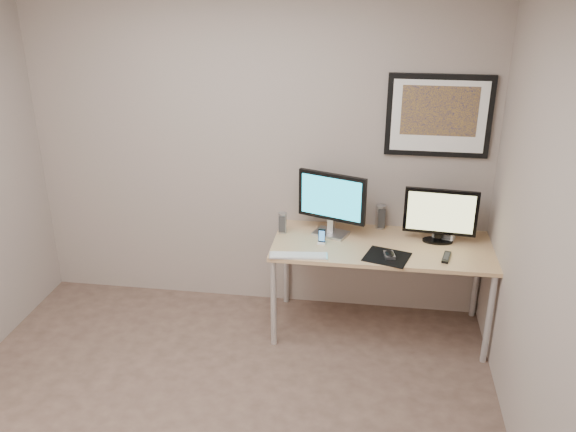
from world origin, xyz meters
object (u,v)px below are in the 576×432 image
framed_art (439,116)px  keyboard (298,255)px  speaker_right (381,217)px  phone_dock (322,236)px  desk (382,252)px  monitor_tv (440,214)px  speaker_left (282,223)px  fan_unit (445,224)px  monitor_large (332,201)px

framed_art → keyboard: 1.43m
speaker_right → phone_dock: size_ratio=1.59×
desk → monitor_tv: bearing=13.9°
phone_dock → monitor_tv: bearing=17.1°
speaker_left → keyboard: (0.17, -0.39, -0.07)m
framed_art → monitor_tv: size_ratio=1.43×
phone_dock → fan_unit: 0.92m
phone_dock → keyboard: (-0.14, -0.23, -0.05)m
monitor_large → keyboard: monitor_large is taller
desk → speaker_left: speaker_left is taller
keyboard → speaker_right: bearing=40.0°
speaker_left → speaker_right: 0.77m
framed_art → fan_unit: (0.11, -0.17, -0.77)m
framed_art → phone_dock: framed_art is taller
monitor_tv → speaker_left: size_ratio=3.30×
framed_art → speaker_right: 0.88m
monitor_large → monitor_tv: monitor_large is taller
monitor_large → fan_unit: (0.84, 0.05, -0.15)m
monitor_tv → desk: bearing=-161.3°
desk → speaker_right: (-0.02, 0.30, 0.16)m
monitor_large → keyboard: size_ratio=1.25×
desk → speaker_right: 0.34m
speaker_left → keyboard: speaker_left is taller
framed_art → fan_unit: bearing=-57.6°
monitor_large → monitor_tv: (0.79, -0.02, -0.05)m
phone_dock → speaker_left: bearing=159.9°
desk → monitor_tv: monitor_tv is taller
speaker_left → framed_art: bearing=9.1°
desk → monitor_large: (-0.39, 0.12, 0.34)m
monitor_large → monitor_tv: size_ratio=0.98×
monitor_large → keyboard: bearing=-96.2°
monitor_tv → speaker_right: size_ratio=2.82×
desk → fan_unit: fan_unit is taller
monitor_tv → keyboard: size_ratio=1.28×
speaker_left → fan_unit: bearing=0.4°
speaker_right → monitor_large: bearing=-164.9°
phone_dock → fan_unit: fan_unit is taller
speaker_left → keyboard: 0.43m
desk → speaker_right: speaker_right is taller
speaker_right → framed_art: bearing=-6.7°
monitor_large → fan_unit: bearing=23.1°
framed_art → monitor_tv: bearing=-76.4°
fan_unit → monitor_large: bearing=-157.7°
speaker_left → desk: bearing=-10.3°
speaker_right → keyboard: size_ratio=0.45×
desk → framed_art: framed_art is taller
desk → keyboard: keyboard is taller
monitor_tv → fan_unit: monitor_tv is taller
monitor_large → phone_dock: monitor_large is taller
desk → framed_art: bearing=43.5°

